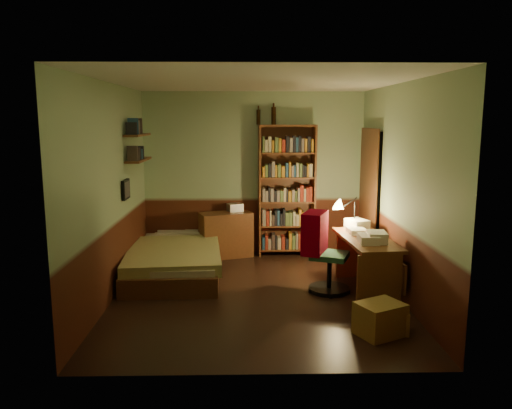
{
  "coord_description": "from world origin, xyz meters",
  "views": [
    {
      "loc": [
        -0.14,
        -5.98,
        2.16
      ],
      "look_at": [
        0.0,
        0.25,
        1.1
      ],
      "focal_mm": 35.0,
      "sensor_mm": 36.0,
      "label": 1
    }
  ],
  "objects_px": {
    "cardboard_box_b": "(391,320)",
    "desk_lamp": "(355,206)",
    "dresser": "(226,235)",
    "cardboard_box_a": "(380,319)",
    "desk": "(366,265)",
    "bed": "(176,249)",
    "bookshelf": "(287,191)",
    "office_chair": "(330,250)",
    "mini_stereo": "(235,207)"
  },
  "relations": [
    {
      "from": "desk",
      "to": "mini_stereo",
      "type": "bearing_deg",
      "value": 127.77
    },
    {
      "from": "dresser",
      "to": "cardboard_box_b",
      "type": "xyz_separation_m",
      "value": [
        1.81,
        -2.9,
        -0.24
      ]
    },
    {
      "from": "bookshelf",
      "to": "desk",
      "type": "relative_size",
      "value": 1.59
    },
    {
      "from": "cardboard_box_a",
      "to": "desk",
      "type": "bearing_deg",
      "value": 83.13
    },
    {
      "from": "bed",
      "to": "dresser",
      "type": "bearing_deg",
      "value": 47.05
    },
    {
      "from": "bookshelf",
      "to": "cardboard_box_a",
      "type": "bearing_deg",
      "value": -80.26
    },
    {
      "from": "office_chair",
      "to": "dresser",
      "type": "bearing_deg",
      "value": 151.57
    },
    {
      "from": "dresser",
      "to": "cardboard_box_b",
      "type": "bearing_deg",
      "value": -77.3
    },
    {
      "from": "dresser",
      "to": "cardboard_box_a",
      "type": "bearing_deg",
      "value": -80.07
    },
    {
      "from": "cardboard_box_b",
      "to": "desk",
      "type": "bearing_deg",
      "value": 89.48
    },
    {
      "from": "bed",
      "to": "desk",
      "type": "height_order",
      "value": "desk"
    },
    {
      "from": "dresser",
      "to": "mini_stereo",
      "type": "distance_m",
      "value": 0.46
    },
    {
      "from": "bed",
      "to": "cardboard_box_a",
      "type": "distance_m",
      "value": 3.22
    },
    {
      "from": "cardboard_box_a",
      "to": "cardboard_box_b",
      "type": "xyz_separation_m",
      "value": [
        0.14,
        0.08,
        -0.05
      ]
    },
    {
      "from": "desk_lamp",
      "to": "bookshelf",
      "type": "bearing_deg",
      "value": 146.7
    },
    {
      "from": "bed",
      "to": "desk_lamp",
      "type": "relative_size",
      "value": 3.79
    },
    {
      "from": "bed",
      "to": "desk",
      "type": "xyz_separation_m",
      "value": [
        2.51,
        -0.92,
        0.02
      ]
    },
    {
      "from": "dresser",
      "to": "mini_stereo",
      "type": "relative_size",
      "value": 3.5
    },
    {
      "from": "desk_lamp",
      "to": "cardboard_box_b",
      "type": "relative_size",
      "value": 1.78
    },
    {
      "from": "mini_stereo",
      "to": "dresser",
      "type": "bearing_deg",
      "value": -161.99
    },
    {
      "from": "bed",
      "to": "cardboard_box_b",
      "type": "relative_size",
      "value": 6.76
    },
    {
      "from": "cardboard_box_a",
      "to": "dresser",
      "type": "bearing_deg",
      "value": 119.19
    },
    {
      "from": "cardboard_box_b",
      "to": "desk_lamp",
      "type": "bearing_deg",
      "value": 90.13
    },
    {
      "from": "desk_lamp",
      "to": "cardboard_box_b",
      "type": "height_order",
      "value": "desk_lamp"
    },
    {
      "from": "desk",
      "to": "cardboard_box_b",
      "type": "distance_m",
      "value": 1.21
    },
    {
      "from": "mini_stereo",
      "to": "office_chair",
      "type": "distance_m",
      "value": 2.19
    },
    {
      "from": "desk_lamp",
      "to": "desk",
      "type": "bearing_deg",
      "value": -68.22
    },
    {
      "from": "desk",
      "to": "cardboard_box_a",
      "type": "height_order",
      "value": "desk"
    },
    {
      "from": "dresser",
      "to": "desk_lamp",
      "type": "distance_m",
      "value": 2.19
    },
    {
      "from": "bookshelf",
      "to": "mini_stereo",
      "type": "bearing_deg",
      "value": 174.1
    },
    {
      "from": "dresser",
      "to": "desk_lamp",
      "type": "relative_size",
      "value": 1.36
    },
    {
      "from": "cardboard_box_a",
      "to": "desk_lamp",
      "type": "bearing_deg",
      "value": 85.9
    },
    {
      "from": "mini_stereo",
      "to": "bookshelf",
      "type": "height_order",
      "value": "bookshelf"
    },
    {
      "from": "bookshelf",
      "to": "desk_lamp",
      "type": "xyz_separation_m",
      "value": [
        0.84,
        -1.15,
        -0.04
      ]
    },
    {
      "from": "bookshelf",
      "to": "office_chair",
      "type": "height_order",
      "value": "bookshelf"
    },
    {
      "from": "bookshelf",
      "to": "cardboard_box_a",
      "type": "distance_m",
      "value": 3.27
    },
    {
      "from": "bookshelf",
      "to": "desk",
      "type": "xyz_separation_m",
      "value": [
        0.85,
        -1.8,
        -0.69
      ]
    },
    {
      "from": "bookshelf",
      "to": "desk",
      "type": "bearing_deg",
      "value": -67.76
    },
    {
      "from": "dresser",
      "to": "bookshelf",
      "type": "relative_size",
      "value": 0.38
    },
    {
      "from": "bed",
      "to": "desk_lamp",
      "type": "distance_m",
      "value": 2.59
    },
    {
      "from": "office_chair",
      "to": "cardboard_box_b",
      "type": "distance_m",
      "value": 1.37
    },
    {
      "from": "desk",
      "to": "desk_lamp",
      "type": "relative_size",
      "value": 2.22
    },
    {
      "from": "cardboard_box_a",
      "to": "cardboard_box_b",
      "type": "bearing_deg",
      "value": 30.44
    },
    {
      "from": "bed",
      "to": "desk_lamp",
      "type": "bearing_deg",
      "value": -8.25
    },
    {
      "from": "desk_lamp",
      "to": "cardboard_box_a",
      "type": "height_order",
      "value": "desk_lamp"
    },
    {
      "from": "desk_lamp",
      "to": "office_chair",
      "type": "bearing_deg",
      "value": -104.68
    },
    {
      "from": "office_chair",
      "to": "bookshelf",
      "type": "bearing_deg",
      "value": 125.21
    },
    {
      "from": "bed",
      "to": "desk_lamp",
      "type": "xyz_separation_m",
      "value": [
        2.49,
        -0.27,
        0.67
      ]
    },
    {
      "from": "office_chair",
      "to": "cardboard_box_b",
      "type": "relative_size",
      "value": 3.3
    },
    {
      "from": "desk_lamp",
      "to": "office_chair",
      "type": "height_order",
      "value": "desk_lamp"
    }
  ]
}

